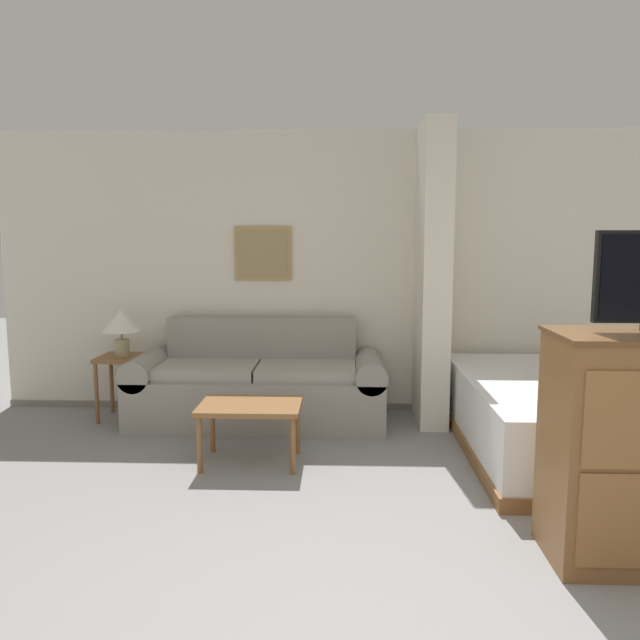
# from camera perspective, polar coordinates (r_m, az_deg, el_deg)

# --- Properties ---
(wall_back) EXTENTS (6.81, 0.16, 2.60)m
(wall_back) POSITION_cam_1_polar(r_m,az_deg,el_deg) (5.87, 3.84, 4.28)
(wall_back) COLOR silver
(wall_back) RESTS_ON ground_plane
(wall_partition_pillar) EXTENTS (0.24, 0.68, 2.60)m
(wall_partition_pillar) POSITION_cam_1_polar(r_m,az_deg,el_deg) (5.52, 10.24, 4.02)
(wall_partition_pillar) COLOR silver
(wall_partition_pillar) RESTS_ON ground_plane
(couch) EXTENTS (2.23, 0.84, 0.90)m
(couch) POSITION_cam_1_polar(r_m,az_deg,el_deg) (5.58, -5.63, -5.96)
(couch) COLOR gray
(couch) RESTS_ON ground_plane
(coffee_table) EXTENTS (0.73, 0.51, 0.44)m
(coffee_table) POSITION_cam_1_polar(r_m,az_deg,el_deg) (4.58, -6.39, -8.27)
(coffee_table) COLOR brown
(coffee_table) RESTS_ON ground_plane
(side_table) EXTENTS (0.42, 0.42, 0.57)m
(side_table) POSITION_cam_1_polar(r_m,az_deg,el_deg) (5.90, -17.57, -4.15)
(side_table) COLOR brown
(side_table) RESTS_ON ground_plane
(table_lamp) EXTENTS (0.34, 0.34, 0.42)m
(table_lamp) POSITION_cam_1_polar(r_m,az_deg,el_deg) (5.83, -17.73, -0.27)
(table_lamp) COLOR tan
(table_lamp) RESTS_ON side_table
(bed) EXTENTS (1.81, 2.20, 0.56)m
(bed) POSITION_cam_1_polar(r_m,az_deg,el_deg) (5.19, 22.98, -8.08)
(bed) COLOR brown
(bed) RESTS_ON ground_plane
(backpack) EXTENTS (0.34, 0.23, 0.41)m
(backpack) POSITION_cam_1_polar(r_m,az_deg,el_deg) (5.14, 23.60, -2.65)
(backpack) COLOR #2D4733
(backpack) RESTS_ON bed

